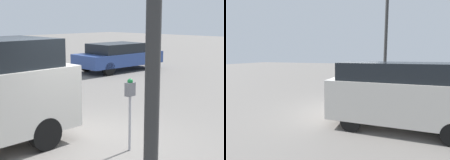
# 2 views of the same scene
# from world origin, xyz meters

# --- Properties ---
(ground_plane) EXTENTS (80.00, 80.00, 0.00)m
(ground_plane) POSITION_xyz_m (0.00, 0.00, 0.00)
(ground_plane) COLOR slate
(parking_meter_near) EXTENTS (0.20, 0.11, 1.43)m
(parking_meter_near) POSITION_xyz_m (-0.40, 0.64, 1.06)
(parking_meter_near) COLOR #9E9EA3
(parking_meter_near) RESTS_ON ground
(lamp_post) EXTENTS (0.44, 0.44, 5.51)m
(lamp_post) POSITION_xyz_m (1.40, 2.59, 1.86)
(lamp_post) COLOR beige
(lamp_post) RESTS_ON ground
(car_distant) EXTENTS (4.59, 2.07, 1.35)m
(car_distant) POSITION_xyz_m (-7.67, -6.70, 0.72)
(car_distant) COLOR #2D478C
(car_distant) RESTS_ON ground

